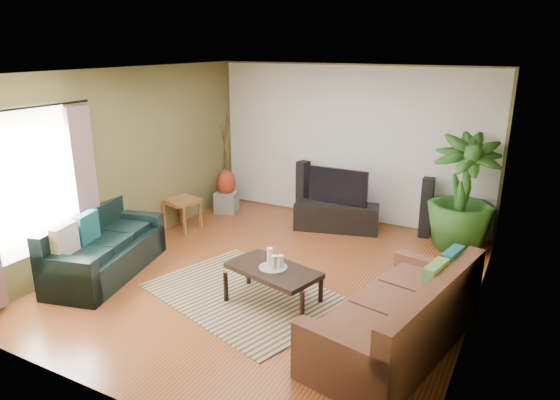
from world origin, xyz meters
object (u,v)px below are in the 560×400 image
Objects in this scene: speaker_left at (303,189)px; speaker_right at (426,208)px; side_table at (182,214)px; sofa_left at (106,245)px; coffee_table at (273,285)px; potted_plant at (463,193)px; pedestal at (227,202)px; sofa_right at (396,309)px; television at (338,186)px; tv_stand at (336,217)px; vase at (226,183)px.

speaker_left is 1.03× the size of speaker_right.
side_table is (-1.49, -1.59, -0.24)m from speaker_left.
sofa_left reaches higher than coffee_table.
potted_plant is 4.59× the size of pedestal.
side_table is at bearing -100.94° from sofa_right.
speaker_left is at bearing 154.51° from television.
coffee_table is 0.80× the size of tv_stand.
side_table is (-0.18, 1.84, -0.16)m from sofa_left.
sofa_left is at bearing -125.06° from television.
sofa_right is at bearing -85.91° from speaker_right.
television is at bearing -49.39° from sofa_left.
speaker_left is (-1.07, 3.06, 0.28)m from coffee_table.
tv_stand is 2.17m from pedestal.
sofa_left is 3.49× the size of side_table.
tv_stand is at bearing -90.00° from television.
side_table is at bearing -168.32° from tv_stand.
speaker_left is at bearing 138.07° from tv_stand.
coffee_table is at bearing -46.86° from pedestal.
vase is (-4.10, -0.24, -0.32)m from potted_plant.
speaker_right reaches higher than side_table.
pedestal is at bearing -177.76° from television.
side_table is (-2.56, 1.47, 0.04)m from coffee_table.
sofa_right is at bearing -39.50° from speaker_left.
television is 2.65m from side_table.
pedestal is at bearing -175.54° from speaker_right.
speaker_right is at bearing 7.66° from pedestal.
sofa_left reaches higher than side_table.
potted_plant reaches higher than sofa_right.
sofa_left is 1.06× the size of potted_plant.
sofa_left is at bearing -76.37° from sofa_right.
television reaches higher than speaker_left.
sofa_left is 1.86m from side_table.
sofa_right is 5.76× the size of pedestal.
tv_stand is at bearing 1.71° from pedestal.
side_table reaches higher than pedestal.
coffee_table is at bearing -84.66° from television.
pedestal is 0.37m from vase.
television is at bearing 2.24° from pedestal.
television is 1.94m from potted_plant.
sofa_right is at bearing 6.53° from coffee_table.
sofa_left is 2.42m from coffee_table.
speaker_right is 4.03m from side_table.
tv_stand is 1.46m from speaker_right.
pedestal is at bearing 82.66° from side_table.
sofa_right is at bearing -101.96° from sofa_left.
side_table is at bearing -159.89° from speaker_right.
pedestal is at bearing -113.87° from sofa_right.
sofa_right is at bearing -73.12° from tv_stand.
sofa_right is 4.44m from side_table.
speaker_right is at bearing 15.90° from television.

